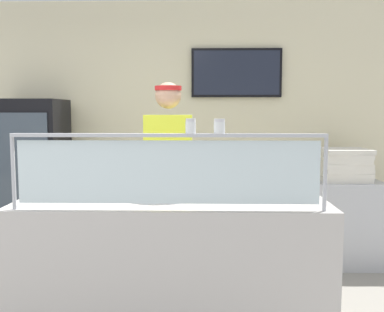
{
  "coord_description": "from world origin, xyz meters",
  "views": [
    {
      "loc": [
        1.22,
        -2.52,
        1.53
      ],
      "look_at": [
        1.15,
        0.41,
        1.24
      ],
      "focal_mm": 41.8,
      "sensor_mm": 36.0,
      "label": 1
    }
  ],
  "objects": [
    {
      "name": "ground_plane",
      "position": [
        1.01,
        1.0,
        0.0
      ],
      "size": [
        12.0,
        12.0,
        0.0
      ],
      "primitive_type": "plane",
      "color": "gray",
      "rests_on": "ground"
    },
    {
      "name": "shop_rear_unit",
      "position": [
        1.02,
        2.39,
        1.36
      ],
      "size": [
        6.43,
        0.13,
        2.7
      ],
      "color": "beige",
      "rests_on": "ground"
    },
    {
      "name": "serving_counter",
      "position": [
        1.01,
        0.37,
        0.47
      ],
      "size": [
        2.03,
        0.74,
        0.95
      ],
      "primitive_type": "cube",
      "color": "#BCB7B2",
      "rests_on": "ground"
    },
    {
      "name": "sneeze_guard",
      "position": [
        1.01,
        0.06,
        1.24
      ],
      "size": [
        1.85,
        0.06,
        0.45
      ],
      "color": "#B2B5BC",
      "rests_on": "serving_counter"
    },
    {
      "name": "pizza_tray",
      "position": [
        0.92,
        0.44,
        0.97
      ],
      "size": [
        0.49,
        0.49,
        0.04
      ],
      "color": "#9EA0A8",
      "rests_on": "serving_counter"
    },
    {
      "name": "pizza_server",
      "position": [
        0.93,
        0.42,
        0.99
      ],
      "size": [
        0.1,
        0.29,
        0.01
      ],
      "primitive_type": "cube",
      "rotation": [
        0.0,
        0.0,
        0.1
      ],
      "color": "#ADAFB7",
      "rests_on": "pizza_tray"
    },
    {
      "name": "parmesan_shaker",
      "position": [
        1.15,
        0.06,
        1.44
      ],
      "size": [
        0.06,
        0.06,
        0.09
      ],
      "color": "white",
      "rests_on": "sneeze_guard"
    },
    {
      "name": "pepper_flake_shaker",
      "position": [
        1.31,
        0.06,
        1.44
      ],
      "size": [
        0.07,
        0.07,
        0.09
      ],
      "color": "white",
      "rests_on": "sneeze_guard"
    },
    {
      "name": "worker_figure",
      "position": [
        0.94,
        1.06,
        1.01
      ],
      "size": [
        0.41,
        0.5,
        1.76
      ],
      "color": "#23232D",
      "rests_on": "ground"
    },
    {
      "name": "drink_fridge",
      "position": [
        -0.55,
        1.94,
        0.83
      ],
      "size": [
        0.71,
        0.6,
        1.65
      ],
      "color": "black",
      "rests_on": "ground"
    },
    {
      "name": "prep_shelf",
      "position": [
        2.61,
        1.9,
        0.42
      ],
      "size": [
        0.7,
        0.55,
        0.85
      ],
      "primitive_type": "cube",
      "color": "#B7BABF",
      "rests_on": "ground"
    },
    {
      "name": "pizza_box_stack",
      "position": [
        2.61,
        1.9,
        1.0
      ],
      "size": [
        0.48,
        0.47,
        0.31
      ],
      "color": "silver",
      "rests_on": "prep_shelf"
    }
  ]
}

